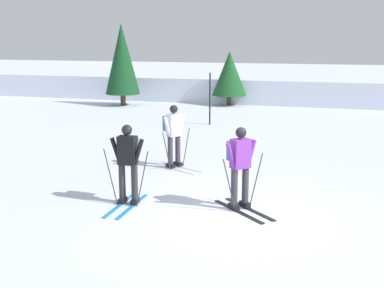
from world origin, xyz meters
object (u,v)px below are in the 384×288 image
skier_white (173,133)px  skier_black (128,160)px  skier_purple (240,164)px  trail_marker_pole (210,99)px  conifer_far_left (122,59)px  conifer_far_right (229,73)px

skier_white → skier_black: 3.14m
skier_purple → skier_white: bearing=130.3°
skier_black → trail_marker_pole: size_ratio=0.82×
trail_marker_pole → conifer_far_left: bearing=143.0°
skier_white → skier_purple: (2.35, -2.77, 0.00)m
skier_white → skier_purple: bearing=-49.7°
skier_black → conifer_far_left: 15.87m
skier_black → trail_marker_pole: trail_marker_pole is taller
trail_marker_pole → conifer_far_right: 6.03m
conifer_far_left → conifer_far_right: size_ratio=1.50×
skier_purple → skier_black: bearing=-170.9°
conifer_far_left → skier_white: bearing=-59.8°
trail_marker_pole → conifer_far_left: conifer_far_left is taller
trail_marker_pole → conifer_far_right: (-0.49, 5.98, 0.61)m
skier_black → conifer_far_right: conifer_far_right is taller
skier_purple → trail_marker_pole: 10.11m
conifer_far_right → skier_black: bearing=-85.4°
skier_white → trail_marker_pole: trail_marker_pole is taller
skier_purple → conifer_far_left: size_ratio=0.41×
skier_black → conifer_far_right: bearing=94.6°
skier_black → conifer_far_left: conifer_far_left is taller
skier_purple → conifer_far_left: (-8.89, 13.99, 1.44)m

